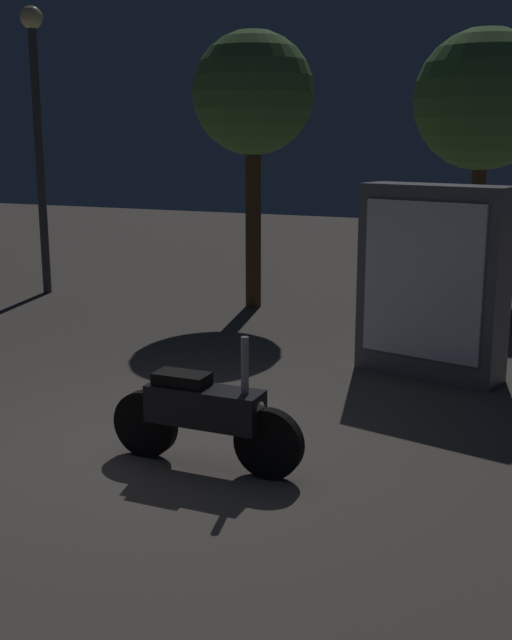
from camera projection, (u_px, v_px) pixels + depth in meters
name	position (u px, v px, depth m)	size (l,w,h in m)	color
ground_plane	(155.00, 449.00, 6.77)	(40.00, 40.00, 0.00)	#605951
motorcycle_black_foreground	(204.00, 414.00, 6.32)	(1.66, 0.31, 1.11)	black
streetlamp_near	(37.00, 114.00, 12.95)	(0.36, 0.36, 4.63)	#38383D
tree_left_bg	(253.00, 96.00, 11.77)	(1.81, 1.81, 4.14)	#4C331E
tree_right_bg	(484.00, 101.00, 13.11)	(2.31, 2.31, 4.35)	#4C331E
kiosk_billboard	(432.00, 282.00, 8.66)	(1.67, 0.85, 2.10)	#595960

